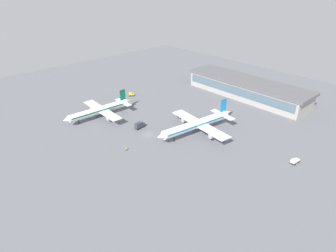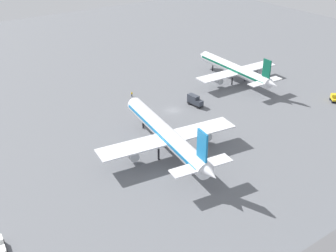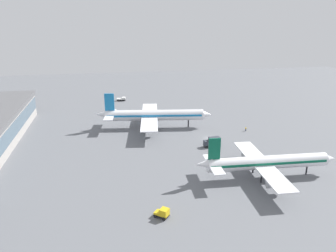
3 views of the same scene
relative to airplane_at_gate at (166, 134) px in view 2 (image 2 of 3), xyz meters
name	(u,v)px [view 2 (image 2 of 3)]	position (x,y,z in m)	size (l,w,h in m)	color
ground	(172,110)	(15.22, 18.51, -5.09)	(288.00, 288.00, 0.00)	slate
airplane_at_gate	(166,134)	(0.00, 0.00, 0.00)	(37.16, 46.03, 14.01)	white
airplane_taxiing	(235,69)	(47.49, 25.40, -0.59)	(32.60, 40.70, 12.39)	white
baggage_tug	(334,98)	(62.10, -5.84, -3.94)	(3.61, 3.75, 2.30)	black
catering_truck	(195,100)	(23.14, 17.46, -3.40)	(2.68, 5.77, 3.30)	black
ground_crew_worker	(132,94)	(10.32, 34.77, -4.25)	(0.58, 0.38, 1.67)	#1E2338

